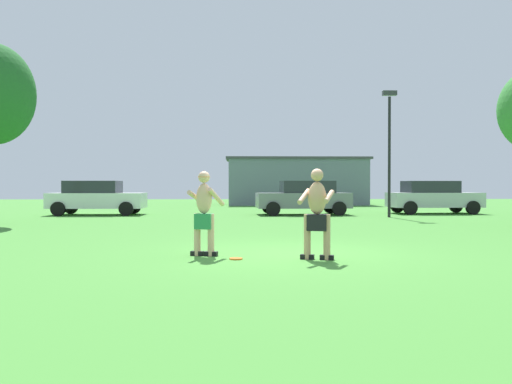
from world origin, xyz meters
The scene contains 9 objects.
ground_plane centered at (0.00, 0.00, 0.00)m, with size 80.00×80.00×0.00m, color #428433.
player_with_cap centered at (-1.69, -0.21, 0.92)m, with size 0.74×0.64×1.68m.
player_in_black centered at (0.46, -0.80, 0.90)m, with size 0.76×0.69×1.70m.
frisbee centered at (-1.06, -0.72, 0.01)m, with size 0.25×0.25×0.03m, color orange.
car_white_near_post centered at (-7.61, 14.03, 0.82)m, with size 4.31×2.03×1.58m.
car_silver_mid_lot centered at (8.41, 14.56, 0.82)m, with size 4.36×2.14×1.58m.
car_gray_far_end centered at (2.04, 13.84, 0.82)m, with size 4.39×2.21×1.58m.
lamp_post centered at (5.47, 11.80, 3.35)m, with size 0.60×0.24×5.43m.
outbuilding_behind_lot centered at (3.05, 26.37, 1.65)m, with size 9.82×4.55×3.28m.
Camera 1 is at (-1.01, -10.54, 1.40)m, focal length 36.85 mm.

